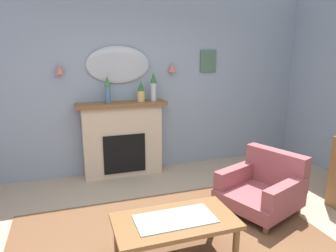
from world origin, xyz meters
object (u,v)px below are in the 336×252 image
at_px(wall_mirror, 118,65).
at_px(wall_sconce_right, 172,67).
at_px(mantel_vase_right, 141,92).
at_px(wall_sconce_left, 59,69).
at_px(mantel_vase_centre, 153,86).
at_px(fireplace, 123,140).
at_px(framed_picture, 208,61).
at_px(armchair_near_fireplace, 263,186).
at_px(mantel_vase_left, 108,88).
at_px(coffee_table, 175,225).

distance_m(wall_mirror, wall_sconce_right, 0.85).
distance_m(mantel_vase_right, wall_sconce_left, 1.21).
bearing_deg(mantel_vase_centre, wall_sconce_right, 18.92).
bearing_deg(wall_sconce_left, wall_sconce_right, 0.00).
relative_size(fireplace, framed_picture, 3.78).
height_order(mantel_vase_centre, armchair_near_fireplace, mantel_vase_centre).
xyz_separation_m(wall_sconce_right, framed_picture, (0.65, 0.06, 0.09)).
bearing_deg(armchair_near_fireplace, mantel_vase_right, 124.17).
bearing_deg(mantel_vase_left, armchair_near_fireplace, -45.48).
bearing_deg(mantel_vase_right, wall_sconce_left, 174.04).
bearing_deg(coffee_table, mantel_vase_left, 96.41).
distance_m(mantel_vase_centre, wall_sconce_left, 1.38).
relative_size(fireplace, armchair_near_fireplace, 1.29).
xyz_separation_m(mantel_vase_right, wall_sconce_right, (0.55, 0.12, 0.35)).
distance_m(fireplace, framed_picture, 1.91).
bearing_deg(mantel_vase_left, coffee_table, -83.59).
relative_size(wall_sconce_left, wall_sconce_right, 1.00).
xyz_separation_m(fireplace, mantel_vase_left, (-0.20, -0.03, 0.81)).
distance_m(wall_mirror, wall_sconce_left, 0.85).
bearing_deg(mantel_vase_left, wall_sconce_right, 6.52).
distance_m(wall_sconce_right, coffee_table, 2.79).
distance_m(fireplace, wall_sconce_left, 1.38).
xyz_separation_m(wall_sconce_left, armchair_near_fireplace, (2.26, -1.76, -1.35)).
xyz_separation_m(mantel_vase_left, wall_sconce_left, (-0.65, 0.12, 0.28)).
bearing_deg(framed_picture, wall_sconce_right, -174.73).
bearing_deg(mantel_vase_left, wall_sconce_left, 169.54).
distance_m(mantel_vase_left, mantel_vase_right, 0.51).
xyz_separation_m(framed_picture, armchair_near_fireplace, (-0.09, -1.82, -1.44)).
height_order(fireplace, wall_mirror, wall_mirror).
bearing_deg(mantel_vase_right, framed_picture, 8.53).
distance_m(mantel_vase_right, armchair_near_fireplace, 2.22).
xyz_separation_m(wall_sconce_left, framed_picture, (2.35, 0.06, 0.09)).
bearing_deg(wall_sconce_left, mantel_vase_centre, -5.08).
distance_m(mantel_vase_left, mantel_vase_centre, 0.70).
bearing_deg(fireplace, framed_picture, 5.77).
bearing_deg(mantel_vase_right, fireplace, 174.61).
relative_size(wall_mirror, framed_picture, 2.67).
bearing_deg(framed_picture, mantel_vase_centre, -169.80).
bearing_deg(wall_sconce_left, coffee_table, -69.06).
bearing_deg(mantel_vase_centre, fireplace, 176.76).
distance_m(fireplace, armchair_near_fireplace, 2.20).
height_order(mantel_vase_left, wall_sconce_left, wall_sconce_left).
relative_size(wall_mirror, wall_sconce_left, 6.86).
bearing_deg(coffee_table, wall_sconce_right, 71.26).
distance_m(mantel_vase_left, wall_mirror, 0.42).
distance_m(mantel_vase_left, armchair_near_fireplace, 2.54).
bearing_deg(mantel_vase_left, wall_mirror, 40.36).
bearing_deg(wall_sconce_left, wall_mirror, 3.37).
xyz_separation_m(wall_mirror, wall_sconce_left, (-0.85, -0.05, -0.05)).
distance_m(mantel_vase_left, framed_picture, 1.75).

